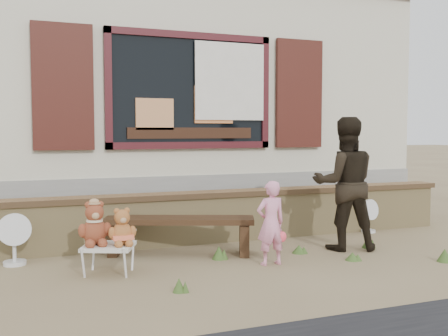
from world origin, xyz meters
name	(u,v)px	position (x,y,z in m)	size (l,w,h in m)	color
ground	(243,258)	(0.00, 0.00, 0.00)	(80.00, 80.00, 0.00)	brown
shopfront	(151,103)	(0.00, 4.49, 2.00)	(8.04, 5.13, 4.00)	#B3AA91
brick_wall	(213,216)	(0.00, 1.00, 0.34)	(7.10, 0.36, 0.67)	tan
bench	(179,228)	(-0.63, 0.42, 0.33)	(1.76, 0.98, 0.45)	black
folding_chair	(109,247)	(-1.54, -0.11, 0.27)	(0.62, 0.59, 0.30)	beige
teddy_bear_left	(95,223)	(-1.67, -0.06, 0.53)	(0.33, 0.29, 0.45)	brown
teddy_bear_right	(122,226)	(-1.41, -0.16, 0.50)	(0.28, 0.25, 0.39)	brown
child	(271,223)	(0.17, -0.38, 0.46)	(0.34, 0.22, 0.92)	pink
adult	(345,184)	(1.35, -0.02, 0.81)	(0.79, 0.62, 1.63)	black
fan_left	(14,239)	(-2.44, 0.62, 0.29)	(0.36, 0.24, 0.57)	silver
fan_right	(369,216)	(2.30, 0.77, 0.24)	(0.31, 0.20, 0.48)	silver
grass_tufts	(289,258)	(0.37, -0.42, 0.07)	(5.56, 1.19, 0.16)	#3A5522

